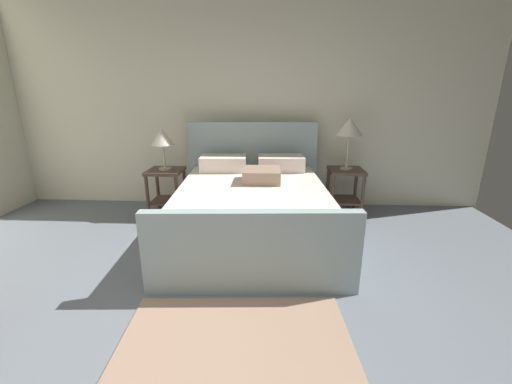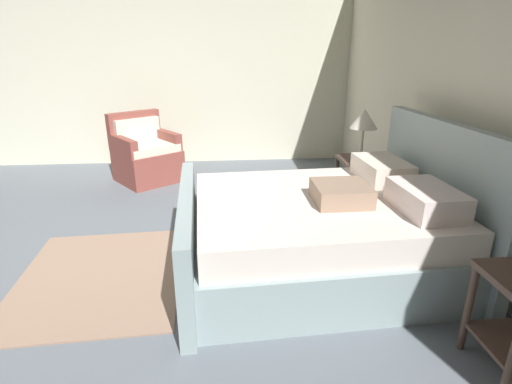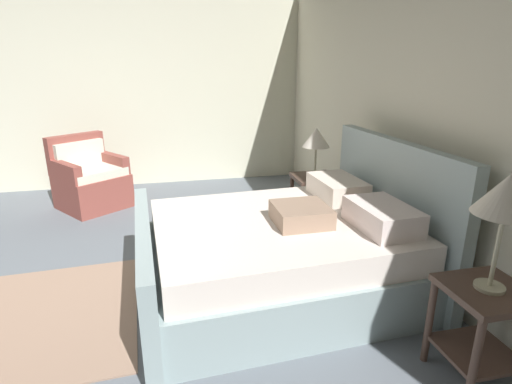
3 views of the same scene
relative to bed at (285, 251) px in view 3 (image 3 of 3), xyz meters
The scene contains 10 objects.
ground_plane 2.10m from the bed, 93.91° to the right, with size 6.39×6.42×0.02m, color slate.
wall_back 1.62m from the bed, 96.66° to the left, with size 6.51×0.12×2.85m, color silver.
wall_side_left 4.12m from the bed, 148.74° to the right, with size 0.12×6.54×2.85m, color silver.
bed is the anchor object (origin of this frame).
nightstand_right 1.43m from the bed, 34.70° to the left, with size 0.44×0.44×0.60m.
table_lamp_right 1.63m from the bed, 34.70° to the left, with size 0.33×0.33×0.66m.
nightstand_left 1.35m from the bed, 149.94° to the left, with size 0.44×0.44×0.60m.
table_lamp_left 1.51m from the bed, 149.94° to the left, with size 0.29×0.29×0.52m.
armchair 3.06m from the bed, 143.24° to the right, with size 1.02×1.01×0.90m.
area_rug 1.82m from the bed, 89.92° to the right, with size 1.51×1.24×0.01m, color #A07F69.
Camera 3 is at (2.95, 1.20, 1.80)m, focal length 28.54 mm.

